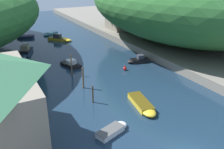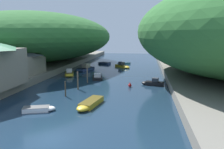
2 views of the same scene
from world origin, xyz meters
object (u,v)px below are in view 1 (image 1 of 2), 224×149
boat_cabin_cruiser (138,60)px  boat_near_quay (50,34)px  boat_red_skiff (60,39)px  channel_buoy_near (125,68)px  boat_white_cruiser (25,37)px  boat_open_rowboat (70,64)px  boat_small_dinghy (143,105)px  right_bank_cottage (118,20)px  boat_moored_right (25,66)px  boat_navy_launch (113,130)px  boat_far_right_bank (24,52)px

boat_cabin_cruiser → boat_near_quay: boat_cabin_cruiser is taller
boat_red_skiff → channel_buoy_near: boat_red_skiff is taller
boat_white_cruiser → channel_buoy_near: 32.56m
boat_white_cruiser → channel_buoy_near: channel_buoy_near is taller
boat_open_rowboat → channel_buoy_near: bearing=-54.3°
boat_white_cruiser → boat_small_dinghy: (6.55, -42.51, 0.04)m
right_bank_cottage → boat_near_quay: (-16.17, 8.15, -3.50)m
right_bank_cottage → boat_small_dinghy: bearing=-114.8°
boat_red_skiff → boat_cabin_cruiser: bearing=70.6°
right_bank_cottage → boat_moored_right: bearing=-152.2°
right_bank_cottage → boat_moored_right: 30.01m
channel_buoy_near → boat_small_dinghy: bearing=-110.7°
boat_red_skiff → boat_white_cruiser: size_ratio=1.23×
boat_small_dinghy → channel_buoy_near: channel_buoy_near is taller
right_bank_cottage → boat_red_skiff: (-15.52, 1.12, -3.28)m
right_bank_cottage → boat_open_rowboat: 25.36m
boat_white_cruiser → channel_buoy_near: bearing=-140.3°
boat_cabin_cruiser → boat_navy_launch: boat_cabin_cruiser is taller
boat_red_skiff → boat_cabin_cruiser: boat_red_skiff is taller
boat_far_right_bank → boat_navy_launch: 31.73m
boat_cabin_cruiser → boat_open_rowboat: size_ratio=0.82×
boat_red_skiff → channel_buoy_near: size_ratio=6.21×
boat_small_dinghy → channel_buoy_near: (4.49, 11.89, 0.01)m
boat_open_rowboat → boat_navy_launch: (-2.50, -21.17, -0.08)m
boat_moored_right → boat_near_quay: 24.31m
boat_cabin_cruiser → boat_white_cruiser: size_ratio=0.93×
boat_white_cruiser → boat_navy_launch: boat_white_cruiser is taller
boat_navy_launch → channel_buoy_near: channel_buoy_near is taller
boat_far_right_bank → right_bank_cottage: bearing=-143.9°
boat_red_skiff → boat_open_rowboat: size_ratio=1.09×
boat_cabin_cruiser → boat_moored_right: boat_moored_right is taller
boat_white_cruiser → boat_open_rowboat: size_ratio=0.89×
boat_cabin_cruiser → boat_small_dinghy: bearing=159.2°
right_bank_cottage → boat_white_cruiser: right_bank_cottage is taller
boat_white_cruiser → boat_near_quay: boat_white_cruiser is taller
boat_open_rowboat → boat_far_right_bank: size_ratio=0.79×
boat_white_cruiser → boat_navy_launch: 45.22m
boat_small_dinghy → boat_moored_right: size_ratio=1.23×
boat_far_right_bank → channel_buoy_near: 21.69m
boat_open_rowboat → channel_buoy_near: size_ratio=5.67×
boat_cabin_cruiser → boat_far_right_bank: 22.92m
boat_open_rowboat → boat_small_dinghy: bearing=-93.8°
right_bank_cottage → boat_near_quay: 18.44m
boat_navy_launch → boat_near_quay: (5.48, 45.59, -0.02)m
boat_open_rowboat → boat_small_dinghy: (3.10, -18.47, -0.02)m
boat_far_right_bank → channel_buoy_near: size_ratio=7.15×
boat_moored_right → boat_navy_launch: (4.74, -23.54, -0.20)m
boat_moored_right → boat_white_cruiser: bearing=-118.0°
boat_red_skiff → boat_near_quay: size_ratio=1.27×
boat_white_cruiser → boat_open_rowboat: 24.29m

